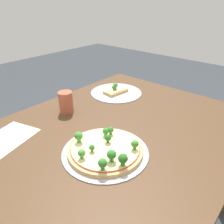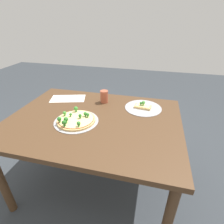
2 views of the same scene
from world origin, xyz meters
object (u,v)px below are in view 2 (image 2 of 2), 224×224
at_px(pizza_tray_slice, 143,107).
at_px(drinking_cup, 104,97).
at_px(pizza_tray_whole, 76,120).
at_px(dining_table, 94,127).

relative_size(pizza_tray_slice, drinking_cup, 2.82).
relative_size(pizza_tray_whole, drinking_cup, 3.00).
xyz_separation_m(pizza_tray_whole, drinking_cup, (-0.11, -0.36, 0.04)).
relative_size(pizza_tray_whole, pizza_tray_slice, 1.06).
distance_m(dining_table, drinking_cup, 0.32).
height_order(pizza_tray_slice, drinking_cup, drinking_cup).
xyz_separation_m(pizza_tray_whole, pizza_tray_slice, (-0.46, -0.33, -0.01)).
distance_m(dining_table, pizza_tray_whole, 0.16).
relative_size(dining_table, drinking_cup, 11.92).
bearing_deg(dining_table, pizza_tray_slice, -143.08).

